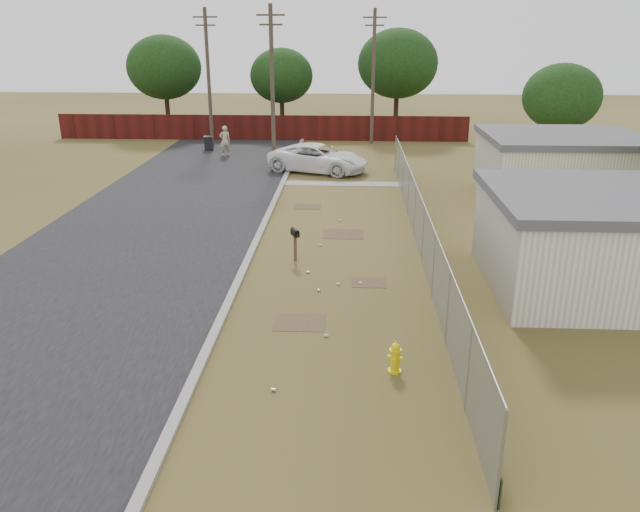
# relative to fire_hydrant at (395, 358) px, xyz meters

# --- Properties ---
(ground) EXTENTS (120.00, 120.00, 0.00)m
(ground) POSITION_rel_fire_hydrant_xyz_m (-1.68, 7.54, -0.38)
(ground) COLOR brown
(ground) RESTS_ON ground
(street) EXTENTS (15.10, 60.00, 0.12)m
(street) POSITION_rel_fire_hydrant_xyz_m (-8.43, 15.59, -0.36)
(street) COLOR black
(street) RESTS_ON ground
(chainlink_fence) EXTENTS (0.10, 27.06, 2.02)m
(chainlink_fence) POSITION_rel_fire_hydrant_xyz_m (1.44, 8.56, 0.42)
(chainlink_fence) COLOR gray
(chainlink_fence) RESTS_ON ground
(privacy_fence) EXTENTS (30.00, 0.12, 1.80)m
(privacy_fence) POSITION_rel_fire_hydrant_xyz_m (-7.68, 32.54, 0.52)
(privacy_fence) COLOR #42100E
(privacy_fence) RESTS_ON ground
(utility_poles) EXTENTS (12.60, 8.24, 9.00)m
(utility_poles) POSITION_rel_fire_hydrant_xyz_m (-5.34, 28.20, 4.32)
(utility_poles) COLOR #4D4033
(utility_poles) RESTS_ON ground
(houses) EXTENTS (9.30, 17.24, 3.10)m
(houses) POSITION_rel_fire_hydrant_xyz_m (8.02, 10.67, 1.19)
(houses) COLOR white
(houses) RESTS_ON ground
(horizon_trees) EXTENTS (33.32, 31.94, 7.78)m
(horizon_trees) POSITION_rel_fire_hydrant_xyz_m (-0.84, 31.09, 4.25)
(horizon_trees) COLOR black
(horizon_trees) RESTS_ON ground
(fire_hydrant) EXTENTS (0.39, 0.40, 0.80)m
(fire_hydrant) POSITION_rel_fire_hydrant_xyz_m (0.00, 0.00, 0.00)
(fire_hydrant) COLOR yellow
(fire_hydrant) RESTS_ON ground
(mailbox) EXTENTS (0.35, 0.50, 1.18)m
(mailbox) POSITION_rel_fire_hydrant_xyz_m (-3.02, 7.46, 0.56)
(mailbox) COLOR brown
(mailbox) RESTS_ON ground
(pickup_truck) EXTENTS (6.18, 4.34, 1.56)m
(pickup_truck) POSITION_rel_fire_hydrant_xyz_m (-2.96, 22.00, 0.41)
(pickup_truck) COLOR white
(pickup_truck) RESTS_ON ground
(pedestrian) EXTENTS (0.81, 0.68, 1.91)m
(pedestrian) POSITION_rel_fire_hydrant_xyz_m (-9.18, 26.53, 0.58)
(pedestrian) COLOR tan
(pedestrian) RESTS_ON ground
(trash_bin) EXTENTS (0.73, 0.72, 0.94)m
(trash_bin) POSITION_rel_fire_hydrant_xyz_m (-10.66, 28.28, 0.11)
(trash_bin) COLOR black
(trash_bin) RESTS_ON ground
(scattered_litter) EXTENTS (2.15, 13.42, 0.07)m
(scattered_litter) POSITION_rel_fire_hydrant_xyz_m (-1.87, 5.48, -0.34)
(scattered_litter) COLOR silver
(scattered_litter) RESTS_ON ground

